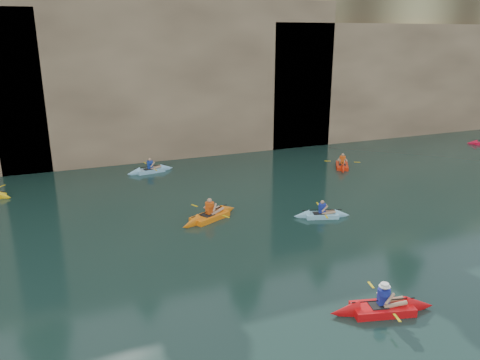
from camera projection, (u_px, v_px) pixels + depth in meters
name	position (u px, v px, depth m)	size (l,w,h in m)	color
ground	(318.00, 329.00, 14.21)	(160.00, 160.00, 0.00)	black
cliff	(132.00, 67.00, 38.94)	(70.00, 16.00, 12.00)	tan
cliff_slab_center	(179.00, 77.00, 33.22)	(24.00, 2.40, 11.40)	tan
cliff_slab_east	(402.00, 79.00, 40.68)	(26.00, 2.40, 9.84)	tan
sea_cave_center	(98.00, 142.00, 31.69)	(3.50, 1.00, 3.20)	black
sea_cave_east	(282.00, 119.00, 36.56)	(5.00, 1.00, 4.50)	black
main_kayaker	(382.00, 308.00, 15.00)	(3.57, 2.31, 1.30)	red
kayaker_orange	(210.00, 216.00, 22.64)	(3.49, 2.38, 1.33)	orange
kayaker_ltblue_near	(322.00, 215.00, 22.88)	(2.86, 2.11, 1.10)	#8FD3F0
kayaker_red_far	(342.00, 165.00, 31.54)	(2.33, 3.17, 1.20)	red
kayaker_ltblue_mid	(150.00, 170.00, 30.40)	(3.20, 2.34, 1.19)	#8ECBEE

